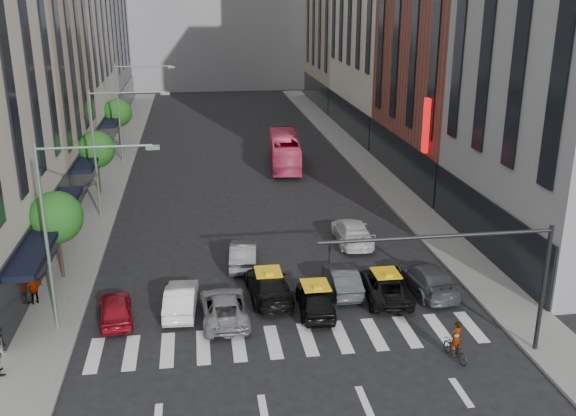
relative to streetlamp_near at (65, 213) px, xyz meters
name	(u,v)px	position (x,y,z in m)	size (l,w,h in m)	color
ground	(300,358)	(10.04, -4.00, -5.90)	(160.00, 160.00, 0.00)	black
sidewalk_left	(110,179)	(-1.46, 26.00, -5.83)	(3.00, 96.00, 0.15)	slate
sidewalk_right	(371,169)	(21.54, 26.00, -5.83)	(3.00, 96.00, 0.15)	slate
building_left_b	(18,37)	(-6.96, 24.00, 6.10)	(8.00, 16.00, 24.00)	tan
building_right_b	(454,21)	(27.04, 23.00, 7.10)	(8.00, 18.00, 26.00)	brown
building_right_d	(346,1)	(27.04, 61.00, 8.10)	(8.00, 18.00, 28.00)	tan
tree_near	(56,217)	(-1.76, 6.00, -2.25)	(2.88, 2.88, 4.95)	black
tree_mid	(96,149)	(-1.76, 22.00, -2.25)	(2.88, 2.88, 4.95)	black
tree_far	(118,113)	(-1.76, 38.00, -2.25)	(2.88, 2.88, 4.95)	black
streetlamp_near	(65,213)	(0.00, 0.00, 0.00)	(5.38, 0.25, 9.00)	gray
streetlamp_mid	(108,137)	(0.00, 16.00, 0.00)	(5.38, 0.25, 9.00)	gray
streetlamp_far	(128,99)	(0.00, 32.00, 0.00)	(5.38, 0.25, 9.00)	gray
traffic_signal	(485,263)	(17.74, -5.00, -1.43)	(10.10, 0.20, 6.00)	black
liberty_sign	(426,126)	(22.64, 16.00, 0.10)	(0.30, 0.70, 4.00)	red
car_red	(116,308)	(1.69, 0.63, -5.25)	(1.55, 3.86, 1.32)	maroon
car_white_front	(181,299)	(4.84, 1.13, -5.20)	(1.49, 4.27, 1.41)	white
car_silver	(224,307)	(6.95, 0.01, -5.23)	(2.23, 4.83, 1.34)	gray
taxi_left	(268,285)	(9.35, 1.98, -5.17)	(2.07, 5.09, 1.48)	black
taxi_center	(315,299)	(11.50, 0.09, -5.18)	(1.72, 4.28, 1.46)	black
car_grey_mid	(342,279)	(13.34, 2.20, -5.21)	(1.47, 4.22, 1.39)	#3B3E42
taxi_right	(385,285)	(15.45, 1.21, -5.23)	(2.24, 4.85, 1.35)	black
car_grey_curb	(427,278)	(17.86, 1.61, -5.16)	(2.08, 5.11, 1.48)	#474A50
car_row2_left	(243,254)	(8.39, 6.45, -5.19)	(1.52, 4.35, 1.43)	gray
car_row2_right	(352,232)	(15.54, 8.97, -5.15)	(2.12, 5.21, 1.51)	silver
bus	(285,151)	(13.95, 28.39, -4.44)	(2.46, 10.52, 2.93)	#F04671
motorcycle	(455,350)	(16.73, -5.09, -5.46)	(0.60, 1.71, 0.90)	black
rider	(457,325)	(16.73, -5.09, -4.21)	(0.58, 0.38, 1.60)	gray
pedestrian_far	(34,289)	(-2.56, 2.81, -4.95)	(0.94, 0.39, 1.61)	gray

